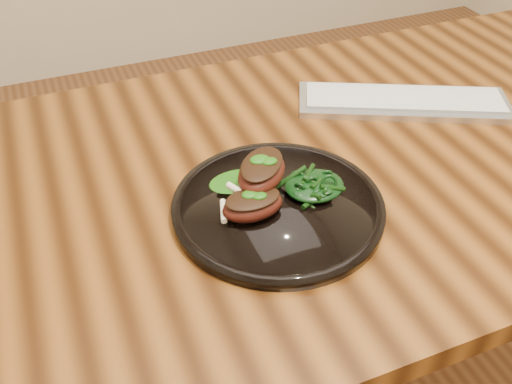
% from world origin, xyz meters
% --- Properties ---
extents(desk, '(1.60, 0.80, 0.75)m').
position_xyz_m(desk, '(0.00, 0.00, 0.67)').
color(desk, '#321706').
rests_on(desk, ground).
extents(plate, '(0.32, 0.32, 0.02)m').
position_xyz_m(plate, '(-0.19, -0.10, 0.76)').
color(plate, black).
rests_on(plate, desk).
extents(lamb_chop_front, '(0.10, 0.07, 0.04)m').
position_xyz_m(lamb_chop_front, '(-0.24, -0.11, 0.79)').
color(lamb_chop_front, '#45150D').
rests_on(lamb_chop_front, plate).
extents(lamb_chop_back, '(0.12, 0.12, 0.05)m').
position_xyz_m(lamb_chop_back, '(-0.21, -0.07, 0.81)').
color(lamb_chop_back, '#45150D').
rests_on(lamb_chop_back, plate).
extents(herb_smear, '(0.09, 0.06, 0.01)m').
position_xyz_m(herb_smear, '(-0.23, -0.03, 0.77)').
color(herb_smear, '#0F4907').
rests_on(herb_smear, plate).
extents(greens_heap, '(0.09, 0.09, 0.03)m').
position_xyz_m(greens_heap, '(-0.13, -0.09, 0.78)').
color(greens_heap, black).
rests_on(greens_heap, plate).
extents(keyboard, '(0.41, 0.28, 0.02)m').
position_xyz_m(keyboard, '(0.16, 0.09, 0.76)').
color(keyboard, silver).
rests_on(keyboard, desk).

